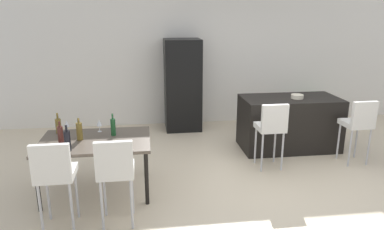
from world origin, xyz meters
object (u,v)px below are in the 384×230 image
(wine_bottle_right, at_px, (113,127))
(fruit_bowl, at_px, (297,96))
(bar_chair_left, at_px, (272,125))
(wine_bottle_corner, at_px, (67,141))
(bar_chair_middle, at_px, (359,122))
(wine_glass_middle, at_px, (67,124))
(kitchen_island, at_px, (289,123))
(wine_bottle_far, at_px, (58,125))
(wine_bottle_inner, at_px, (79,131))
(dining_chair_far, at_px, (115,168))
(refrigerator, at_px, (183,85))
(dining_table, at_px, (95,144))
(wine_bottle_end, at_px, (61,135))
(potted_plant, at_px, (312,106))
(dining_chair_near, at_px, (54,172))
(wine_glass_left, at_px, (99,123))

(wine_bottle_right, xyz_separation_m, fruit_bowl, (3.02, 1.00, 0.09))
(bar_chair_left, relative_size, wine_bottle_corner, 3.29)
(bar_chair_middle, distance_m, wine_glass_middle, 4.37)
(kitchen_island, xyz_separation_m, wine_bottle_far, (-3.69, -0.87, 0.39))
(wine_bottle_corner, height_order, wine_bottle_inner, wine_bottle_corner)
(dining_chair_far, relative_size, wine_bottle_right, 3.47)
(wine_bottle_right, relative_size, refrigerator, 0.16)
(fruit_bowl, bearing_deg, wine_glass_middle, -167.71)
(kitchen_island, bearing_deg, dining_table, -158.92)
(wine_bottle_right, height_order, wine_bottle_inner, wine_bottle_right)
(dining_table, height_order, fruit_bowl, fruit_bowl)
(wine_bottle_end, height_order, potted_plant, wine_bottle_end)
(dining_chair_near, relative_size, refrigerator, 0.57)
(wine_glass_left, relative_size, refrigerator, 0.09)
(wine_bottle_end, height_order, wine_glass_middle, wine_bottle_end)
(bar_chair_left, xyz_separation_m, wine_bottle_inner, (-2.73, -0.38, 0.16))
(dining_chair_near, relative_size, wine_glass_left, 6.03)
(wine_bottle_far, height_order, fruit_bowl, wine_bottle_far)
(bar_chair_middle, relative_size, wine_bottle_right, 3.47)
(bar_chair_middle, bearing_deg, wine_glass_middle, -179.23)
(kitchen_island, distance_m, wine_bottle_far, 3.81)
(wine_bottle_right, height_order, refrigerator, refrigerator)
(dining_chair_near, distance_m, wine_bottle_inner, 0.90)
(dining_chair_near, distance_m, potted_plant, 5.74)
(dining_table, height_order, dining_chair_far, dining_chair_far)
(kitchen_island, xyz_separation_m, wine_bottle_end, (-3.56, -1.33, 0.40))
(wine_bottle_right, height_order, potted_plant, wine_bottle_right)
(bar_chair_left, distance_m, fruit_bowl, 1.05)
(refrigerator, bearing_deg, fruit_bowl, -38.43)
(wine_bottle_far, bearing_deg, bar_chair_middle, 0.84)
(refrigerator, distance_m, fruit_bowl, 2.32)
(wine_bottle_right, height_order, wine_glass_left, wine_bottle_right)
(dining_table, xyz_separation_m, fruit_bowl, (3.25, 1.15, 0.28))
(dining_table, relative_size, potted_plant, 2.26)
(dining_chair_near, bearing_deg, fruit_bowl, 29.27)
(wine_glass_left, distance_m, refrigerator, 2.66)
(dining_chair_near, bearing_deg, bar_chair_left, 23.75)
(dining_chair_near, relative_size, potted_plant, 1.67)
(wine_bottle_right, distance_m, fruit_bowl, 3.18)
(wine_glass_middle, distance_m, fruit_bowl, 3.75)
(wine_glass_middle, bearing_deg, wine_bottle_far, -176.40)
(kitchen_island, height_order, wine_bottle_right, wine_bottle_right)
(bar_chair_left, xyz_separation_m, wine_bottle_corner, (-2.81, -0.76, 0.17))
(wine_bottle_far, distance_m, wine_glass_left, 0.55)
(wine_bottle_right, xyz_separation_m, wine_glass_left, (-0.20, 0.19, 0.00))
(wine_glass_middle, bearing_deg, wine_bottle_end, -87.95)
(wine_glass_left, xyz_separation_m, refrigerator, (1.40, 2.26, 0.06))
(dining_table, relative_size, dining_chair_near, 1.35)
(dining_table, relative_size, wine_bottle_right, 4.68)
(wine_bottle_corner, relative_size, wine_glass_left, 1.83)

